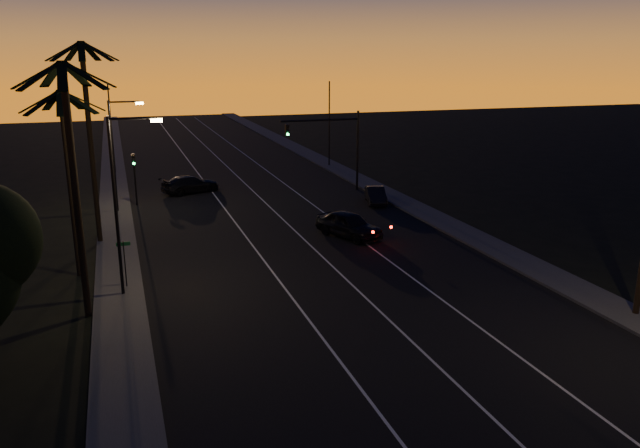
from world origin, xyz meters
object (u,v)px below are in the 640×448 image
object	(u,v)px
signal_mast	(332,137)
right_car	(376,195)
cross_car	(191,184)
lead_car	(349,224)

from	to	relation	value
signal_mast	right_car	size ratio (longest dim) A/B	1.68
right_car	cross_car	xyz separation A→B (m)	(-13.79, 8.79, 0.09)
signal_mast	cross_car	world-z (taller)	signal_mast
lead_car	right_car	xyz separation A→B (m)	(5.49, 8.31, -0.19)
cross_car	right_car	bearing A→B (deg)	-32.52
signal_mast	lead_car	bearing A→B (deg)	-104.82
lead_car	right_car	world-z (taller)	lead_car
lead_car	signal_mast	bearing A→B (deg)	75.18
right_car	cross_car	size ratio (longest dim) A/B	0.76
signal_mast	cross_car	bearing A→B (deg)	164.08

